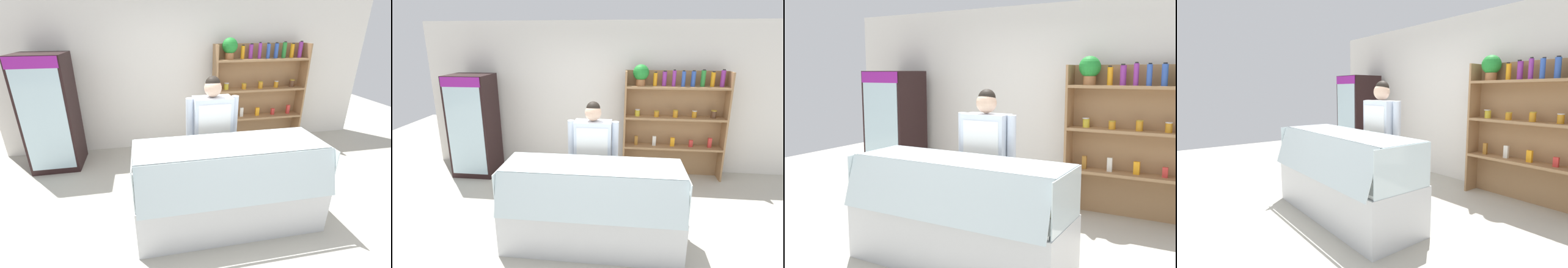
% 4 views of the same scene
% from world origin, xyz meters
% --- Properties ---
extents(ground_plane, '(12.00, 12.00, 0.00)m').
position_xyz_m(ground_plane, '(0.00, 0.00, 0.00)').
color(ground_plane, '#B7B2A3').
extents(back_wall, '(6.80, 0.10, 2.70)m').
position_xyz_m(back_wall, '(0.00, 2.30, 1.35)').
color(back_wall, white).
rests_on(back_wall, ground).
extents(drinks_fridge, '(0.72, 0.66, 1.81)m').
position_xyz_m(drinks_fridge, '(-2.37, 1.77, 0.90)').
color(drinks_fridge, black).
rests_on(drinks_fridge, ground).
extents(shelving_unit, '(1.72, 0.29, 1.99)m').
position_xyz_m(shelving_unit, '(1.09, 2.01, 1.13)').
color(shelving_unit, '#9E754C').
rests_on(shelving_unit, ground).
extents(deli_display_case, '(2.07, 0.81, 1.01)m').
position_xyz_m(deli_display_case, '(-0.06, -0.09, 0.31)').
color(deli_display_case, silver).
rests_on(deli_display_case, ground).
extents(shop_clerk, '(0.66, 0.25, 1.62)m').
position_xyz_m(shop_clerk, '(-0.11, 0.52, 0.96)').
color(shop_clerk, '#383D51').
rests_on(shop_clerk, ground).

